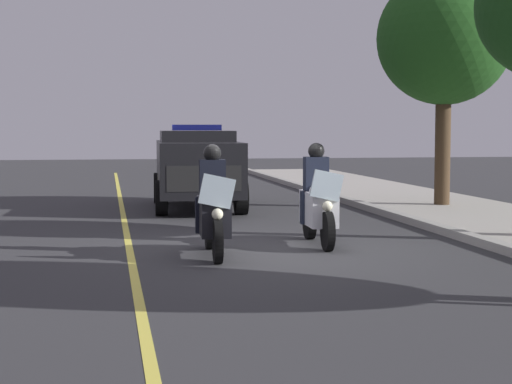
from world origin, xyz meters
name	(u,v)px	position (x,y,z in m)	size (l,w,h in m)	color
ground_plane	(263,250)	(0.00, 0.00, 0.00)	(80.00, 80.00, 0.00)	#333335
curb_strip	(478,240)	(0.00, 3.71, 0.07)	(48.00, 0.24, 0.15)	#9E9B93
lane_stripe_center	(130,254)	(0.00, -2.11, 0.00)	(48.00, 0.12, 0.01)	#E0D14C
police_motorcycle_lead_left	(213,211)	(0.41, -0.85, 0.70)	(2.14, 0.59, 1.72)	black
police_motorcycle_lead_right	(318,204)	(-0.50, 1.05, 0.70)	(2.14, 0.59, 1.72)	black
police_suv	(197,165)	(-7.20, -0.29, 1.07)	(4.98, 2.25, 2.05)	black
tree_far_back	(444,39)	(-6.18, 5.62, 4.11)	(3.27, 3.27, 5.65)	#42301E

